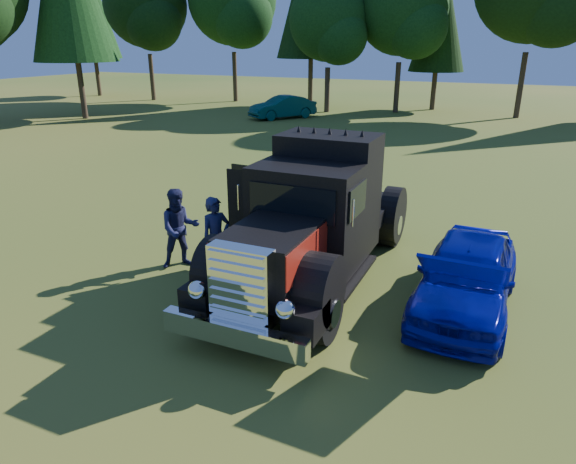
# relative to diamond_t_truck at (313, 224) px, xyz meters

# --- Properties ---
(ground) EXTENTS (120.00, 120.00, 0.00)m
(ground) POSITION_rel_diamond_t_truck_xyz_m (-0.72, -1.36, -1.28)
(ground) COLOR #2C5418
(ground) RESTS_ON ground
(diamond_t_truck) EXTENTS (3.38, 7.16, 3.00)m
(diamond_t_truck) POSITION_rel_diamond_t_truck_xyz_m (0.00, 0.00, 0.00)
(diamond_t_truck) COLOR black
(diamond_t_truck) RESTS_ON ground
(hotrod_coupe) EXTENTS (1.77, 4.27, 1.89)m
(hotrod_coupe) POSITION_rel_diamond_t_truck_xyz_m (3.10, -0.00, -0.57)
(hotrod_coupe) COLOR #081FB5
(hotrod_coupe) RESTS_ON ground
(spectator_near) EXTENTS (0.69, 0.79, 1.82)m
(spectator_near) POSITION_rel_diamond_t_truck_xyz_m (-1.90, -0.71, -0.37)
(spectator_near) COLOR #1C2342
(spectator_near) RESTS_ON ground
(spectator_far) EXTENTS (1.11, 1.11, 1.82)m
(spectator_far) POSITION_rel_diamond_t_truck_xyz_m (-2.98, -0.49, -0.37)
(spectator_far) COLOR #20244B
(spectator_far) RESTS_ON ground
(distant_teal_car) EXTENTS (3.80, 4.47, 1.45)m
(distant_teal_car) POSITION_rel_diamond_t_truck_xyz_m (-10.80, 21.99, -0.55)
(distant_teal_car) COLOR #0B3743
(distant_teal_car) RESTS_ON ground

